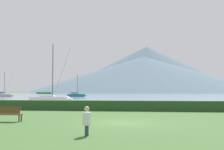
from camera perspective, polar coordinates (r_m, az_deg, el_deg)
ground_plane at (r=18.41m, az=2.24°, el=-8.94°), size 1000.00×1000.00×0.00m
harbor_water at (r=155.24m, az=7.46°, el=-3.70°), size 320.00×246.00×0.00m
hedge_line at (r=29.31m, az=4.46°, el=-5.77°), size 80.00×1.20×0.97m
sailboat_slip_1 at (r=107.04m, az=-19.77°, el=-3.56°), size 7.01×2.96×8.24m
sailboat_slip_2 at (r=52.57m, az=-11.59°, el=-4.35°), size 7.56×3.11×9.89m
sailboat_slip_3 at (r=103.17m, az=-6.73°, el=-3.75°), size 6.74×3.31×7.46m
park_bench_under_tree at (r=19.97m, az=-18.88°, el=-6.79°), size 1.66×0.47×0.95m
person_seated_viewer at (r=13.03m, az=-4.76°, el=-8.35°), size 0.36×0.57×1.25m
distant_hill_central_peak at (r=329.78m, az=5.95°, el=0.07°), size 245.81×245.81×39.17m
distant_hill_east_ridge at (r=369.40m, az=6.55°, el=1.03°), size 224.86×224.86×55.74m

